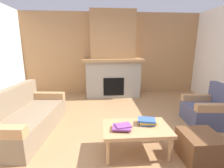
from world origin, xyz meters
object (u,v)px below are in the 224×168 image
(fireplace, at_px, (113,60))
(coffee_table, at_px, (136,130))
(couch, at_px, (26,118))
(armchair, at_px, (208,110))
(ottoman, at_px, (200,147))

(fireplace, distance_m, coffee_table, 3.14)
(fireplace, xyz_separation_m, couch, (-1.82, -2.30, -0.88))
(fireplace, relative_size, armchair, 3.18)
(couch, relative_size, coffee_table, 1.87)
(coffee_table, bearing_deg, fireplace, 92.38)
(armchair, relative_size, ottoman, 1.63)
(couch, bearing_deg, ottoman, -18.77)
(couch, bearing_deg, fireplace, 51.54)
(couch, bearing_deg, coffee_table, -20.72)
(coffee_table, xyz_separation_m, ottoman, (0.89, -0.23, -0.18))
(fireplace, distance_m, ottoman, 3.55)
(armchair, bearing_deg, fireplace, 129.87)
(armchair, xyz_separation_m, ottoman, (-0.83, -1.06, -0.09))
(couch, distance_m, ottoman, 3.00)
(fireplace, bearing_deg, coffee_table, -87.62)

